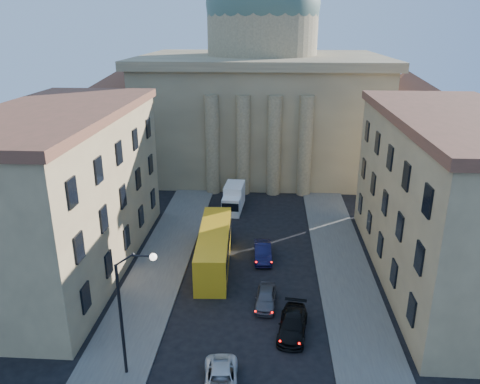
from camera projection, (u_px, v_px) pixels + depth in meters
name	position (u px, v px, depth m)	size (l,w,h in m)	color
sidewalk_left	(150.00, 290.00, 39.85)	(5.00, 60.00, 0.15)	#514F4A
sidewalk_right	(351.00, 297.00, 38.80)	(5.00, 60.00, 0.15)	#514F4A
church	(261.00, 90.00, 70.43)	(68.02, 28.76, 36.60)	#776649
building_left	(61.00, 191.00, 41.62)	(11.60, 26.60, 14.70)	tan
building_right	(452.00, 200.00, 39.51)	(11.60, 26.60, 14.70)	tan
street_lamp	(128.00, 304.00, 28.60)	(2.62, 0.44, 8.83)	black
car_left_mid	(221.00, 381.00, 28.92)	(2.13, 4.61, 1.28)	silver
car_right_mid	(293.00, 324.00, 34.24)	(2.00, 4.91, 1.43)	black
car_right_far	(266.00, 298.00, 37.60)	(1.63, 4.05, 1.38)	#4F4F54
car_right_distant	(263.00, 252.00, 44.96)	(1.60, 4.58, 1.51)	black
city_bus	(214.00, 247.00, 43.65)	(3.34, 12.10, 3.38)	gold
box_truck	(234.00, 199.00, 56.64)	(2.48, 5.59, 3.00)	white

